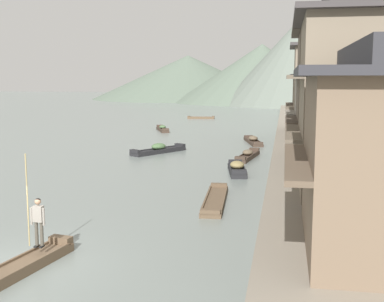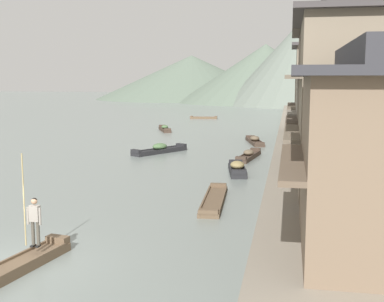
{
  "view_description": "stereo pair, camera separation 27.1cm",
  "coord_description": "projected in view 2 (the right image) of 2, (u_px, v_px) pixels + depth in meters",
  "views": [
    {
      "loc": [
        8.0,
        -14.12,
        5.86
      ],
      "look_at": [
        2.57,
        15.23,
        1.56
      ],
      "focal_mm": 47.09,
      "sensor_mm": 36.0,
      "label": 1
    },
    {
      "loc": [
        8.27,
        -14.07,
        5.86
      ],
      "look_at": [
        2.57,
        15.23,
        1.56
      ],
      "focal_mm": 47.09,
      "sensor_mm": 36.0,
      "label": 2
    }
  ],
  "objects": [
    {
      "name": "house_waterfront_tall",
      "position": [
        340.0,
        92.0,
        30.26
      ],
      "size": [
        6.18,
        6.73,
        8.74
      ],
      "color": "brown",
      "rests_on": "riverbank_right"
    },
    {
      "name": "boatman_person",
      "position": [
        34.0,
        216.0,
        16.08
      ],
      "size": [
        0.57,
        0.25,
        3.04
      ],
      "color": "black",
      "rests_on": "boat_foreground_poled"
    },
    {
      "name": "boat_midriver_drifting",
      "position": [
        255.0,
        141.0,
        46.0
      ],
      "size": [
        2.17,
        5.66,
        0.68
      ],
      "color": "#423328",
      "rests_on": "ground"
    },
    {
      "name": "boat_moored_far",
      "position": [
        237.0,
        169.0,
        31.43
      ],
      "size": [
        1.6,
        4.1,
        0.76
      ],
      "color": "#232326",
      "rests_on": "ground"
    },
    {
      "name": "boat_moored_nearest",
      "position": [
        214.0,
        200.0,
        23.96
      ],
      "size": [
        1.29,
        5.77,
        0.37
      ],
      "color": "brown",
      "rests_on": "ground"
    },
    {
      "name": "house_waterfront_end",
      "position": [
        318.0,
        100.0,
        49.6
      ],
      "size": [
        5.69,
        5.43,
        6.14
      ],
      "color": "brown",
      "rests_on": "riverbank_right"
    },
    {
      "name": "hill_far_centre",
      "position": [
        192.0,
        77.0,
        147.47
      ],
      "size": [
        55.87,
        55.87,
        12.58
      ],
      "primitive_type": "cone",
      "color": "#5B6B5B",
      "rests_on": "ground"
    },
    {
      "name": "house_waterfront_far",
      "position": [
        326.0,
        88.0,
        43.39
      ],
      "size": [
        6.27,
        6.61,
        8.74
      ],
      "color": "#7F705B",
      "rests_on": "riverbank_right"
    },
    {
      "name": "house_waterfront_narrow",
      "position": [
        331.0,
        108.0,
        36.94
      ],
      "size": [
        6.21,
        6.04,
        6.14
      ],
      "color": "gray",
      "rests_on": "riverbank_right"
    },
    {
      "name": "boat_moored_third",
      "position": [
        249.0,
        156.0,
        37.13
      ],
      "size": [
        1.56,
        5.03,
        0.67
      ],
      "color": "#423328",
      "rests_on": "ground"
    },
    {
      "name": "house_waterfront_second",
      "position": [
        345.0,
        97.0,
        23.02
      ],
      "size": [
        5.16,
        8.0,
        8.74
      ],
      "color": "#7F705B",
      "rests_on": "riverbank_right"
    },
    {
      "name": "boat_foreground_poled",
      "position": [
        12.0,
        269.0,
        15.19
      ],
      "size": [
        1.7,
        5.03,
        0.5
      ],
      "color": "brown",
      "rests_on": "ground"
    },
    {
      "name": "ground_plane",
      "position": [
        22.0,
        264.0,
        16.07
      ],
      "size": [
        400.0,
        400.0,
        0.0
      ],
      "primitive_type": "plane",
      "color": "gray"
    },
    {
      "name": "hill_far_east",
      "position": [
        309.0,
        59.0,
        111.94
      ],
      "size": [
        37.69,
        37.69,
        20.53
      ],
      "primitive_type": "cone",
      "color": "slate",
      "rests_on": "ground"
    },
    {
      "name": "boat_moored_second",
      "position": [
        204.0,
        118.0,
        74.09
      ],
      "size": [
        4.04,
        1.36,
        0.39
      ],
      "color": "brown",
      "rests_on": "ground"
    },
    {
      "name": "hill_far_west",
      "position": [
        265.0,
        73.0,
        124.37
      ],
      "size": [
        43.5,
        43.5,
        14.32
      ],
      "primitive_type": "cone",
      "color": "#5B6B5B",
      "rests_on": "ground"
    },
    {
      "name": "boat_midriver_upstream",
      "position": [
        160.0,
        150.0,
        39.99
      ],
      "size": [
        3.62,
        4.97,
        0.78
      ],
      "color": "#232326",
      "rests_on": "ground"
    },
    {
      "name": "boat_upstream_distant",
      "position": [
        165.0,
        129.0,
        56.77
      ],
      "size": [
        2.5,
        4.59,
        0.67
      ],
      "color": "#423328",
      "rests_on": "ground"
    }
  ]
}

